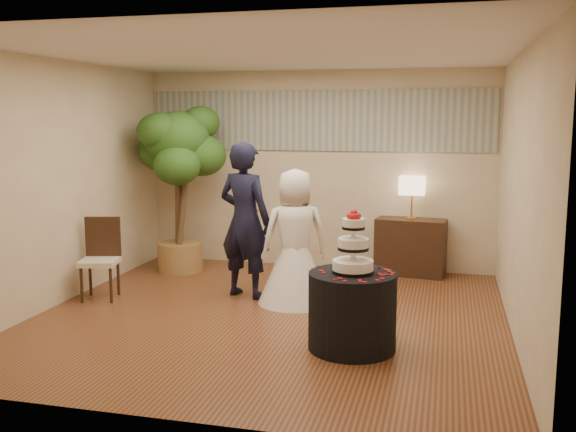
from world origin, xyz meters
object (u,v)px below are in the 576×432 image
(ficus_tree, at_px, (178,188))
(side_chair, at_px, (99,259))
(groom, at_px, (245,220))
(wedding_cake, at_px, (353,241))
(cake_table, at_px, (352,311))
(table_lamp, at_px, (412,198))
(bride, at_px, (295,236))
(console, at_px, (410,247))

(ficus_tree, height_order, side_chair, ficus_tree)
(groom, height_order, wedding_cake, groom)
(cake_table, distance_m, ficus_tree, 3.83)
(cake_table, xyz_separation_m, side_chair, (-3.15, 0.93, 0.12))
(table_lamp, bearing_deg, cake_table, -96.72)
(cake_table, bearing_deg, wedding_cake, -90.00)
(cake_table, relative_size, table_lamp, 1.41)
(groom, bearing_deg, table_lamp, -123.77)
(side_chair, bearing_deg, groom, 3.49)
(groom, relative_size, side_chair, 1.94)
(bride, height_order, ficus_tree, ficus_tree)
(groom, bearing_deg, cake_table, 151.98)
(ficus_tree, distance_m, side_chair, 1.74)
(groom, xyz_separation_m, side_chair, (-1.64, -0.53, -0.45))
(table_lamp, bearing_deg, groom, -139.84)
(groom, distance_m, cake_table, 2.18)
(wedding_cake, height_order, table_lamp, table_lamp)
(wedding_cake, bearing_deg, ficus_tree, 138.42)
(console, bearing_deg, wedding_cake, -89.46)
(cake_table, xyz_separation_m, table_lamp, (0.36, 3.04, 0.70))
(groom, relative_size, bride, 1.19)
(table_lamp, bearing_deg, console, 0.00)
(cake_table, bearing_deg, groom, 135.91)
(bride, relative_size, table_lamp, 2.71)
(bride, xyz_separation_m, cake_table, (0.87, -1.35, -0.42))
(ficus_tree, bearing_deg, wedding_cake, -41.58)
(groom, distance_m, side_chair, 1.78)
(wedding_cake, bearing_deg, table_lamp, 83.28)
(table_lamp, bearing_deg, ficus_tree, -170.08)
(cake_table, height_order, ficus_tree, ficus_tree)
(wedding_cake, bearing_deg, console, 83.28)
(groom, bearing_deg, wedding_cake, 151.98)
(console, xyz_separation_m, ficus_tree, (-3.16, -0.55, 0.79))
(cake_table, bearing_deg, table_lamp, 83.28)
(cake_table, xyz_separation_m, ficus_tree, (-2.80, 2.49, 0.81))
(bride, distance_m, ficus_tree, 2.28)
(bride, bearing_deg, console, -150.44)
(groom, distance_m, bride, 0.67)
(groom, bearing_deg, console, -123.77)
(table_lamp, bearing_deg, wedding_cake, -96.72)
(groom, xyz_separation_m, table_lamp, (1.87, 1.58, 0.13))
(console, distance_m, side_chair, 4.09)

